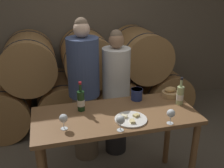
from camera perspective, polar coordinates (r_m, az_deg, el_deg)
stone_wall_back at (r=4.31m, az=-7.05°, el=15.36°), size 10.00×0.12×3.20m
barrel_stack at (r=3.98m, az=-5.24°, el=0.68°), size 3.19×0.92×1.40m
tasting_table at (r=2.55m, az=0.78°, el=-9.21°), size 1.54×0.67×0.91m
person_left at (r=3.05m, az=-6.05°, el=-1.77°), size 0.36×0.36×1.72m
person_right at (r=3.15m, az=0.89°, el=-2.27°), size 0.33×0.33×1.57m
wine_bottle_red at (r=2.51m, az=-6.78°, el=-3.63°), size 0.07×0.07×0.30m
wine_bottle_white at (r=2.71m, az=14.60°, el=-2.35°), size 0.07×0.07×0.29m
blue_crock at (r=2.74m, az=5.41°, el=-2.14°), size 0.13×0.13×0.12m
bread_basket at (r=2.87m, az=12.52°, el=-1.90°), size 0.18×0.18×0.11m
cheese_plate at (r=2.38m, az=4.13°, el=-7.63°), size 0.29×0.29×0.04m
wine_glass_far_left at (r=2.24m, az=-10.53°, el=-7.45°), size 0.07×0.07×0.14m
wine_glass_left at (r=2.18m, az=1.85°, el=-7.88°), size 0.07×0.07×0.14m
wine_glass_center at (r=2.34m, az=12.70°, el=-6.32°), size 0.07×0.07×0.14m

